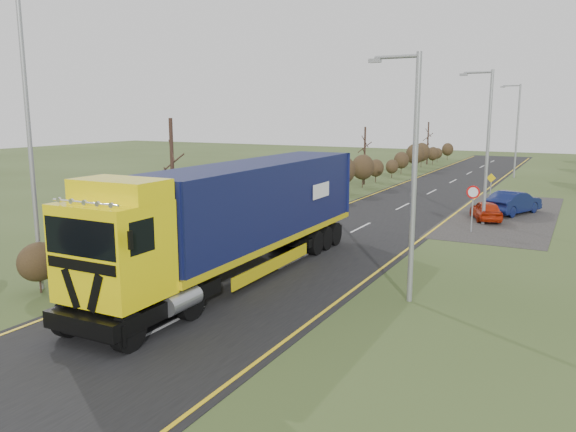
# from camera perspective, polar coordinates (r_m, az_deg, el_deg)

# --- Properties ---
(ground) EXTENTS (160.00, 160.00, 0.00)m
(ground) POSITION_cam_1_polar(r_m,az_deg,el_deg) (20.86, -4.42, -7.15)
(ground) COLOR #35461E
(ground) RESTS_ON ground
(road) EXTENTS (8.00, 120.00, 0.02)m
(road) POSITION_cam_1_polar(r_m,az_deg,el_deg) (29.49, 6.02, -1.90)
(road) COLOR black
(road) RESTS_ON ground
(layby) EXTENTS (6.00, 18.00, 0.02)m
(layby) POSITION_cam_1_polar(r_m,az_deg,el_deg) (37.52, 21.13, 0.13)
(layby) COLOR #292624
(layby) RESTS_ON ground
(lane_markings) EXTENTS (7.52, 116.00, 0.01)m
(lane_markings) POSITION_cam_1_polar(r_m,az_deg,el_deg) (29.21, 5.80, -1.97)
(lane_markings) COLOR yellow
(lane_markings) RESTS_ON road
(hedgerow) EXTENTS (2.24, 102.04, 6.05)m
(hedgerow) POSITION_cam_1_polar(r_m,az_deg,el_deg) (30.14, -6.08, 1.48)
(hedgerow) COLOR black
(hedgerow) RESTS_ON ground
(lorry) EXTENTS (3.12, 16.09, 4.48)m
(lorry) POSITION_cam_1_polar(r_m,az_deg,el_deg) (21.49, -4.89, 0.35)
(lorry) COLOR black
(lorry) RESTS_ON ground
(car_red_hatchback) EXTENTS (2.50, 3.68, 1.16)m
(car_red_hatchback) POSITION_cam_1_polar(r_m,az_deg,el_deg) (35.18, 19.47, 0.52)
(car_red_hatchback) COLOR #AE2308
(car_red_hatchback) RESTS_ON ground
(car_blue_sedan) EXTENTS (3.12, 4.66, 1.45)m
(car_blue_sedan) POSITION_cam_1_polar(r_m,az_deg,el_deg) (37.92, 21.94, 1.27)
(car_blue_sedan) COLOR #0A123B
(car_blue_sedan) RESTS_ON ground
(streetlight_near) EXTENTS (1.75, 0.18, 8.19)m
(streetlight_near) POSITION_cam_1_polar(r_m,az_deg,el_deg) (18.79, 12.46, 4.69)
(streetlight_near) COLOR gray
(streetlight_near) RESTS_ON ground
(streetlight_mid) EXTENTS (1.84, 0.18, 8.61)m
(streetlight_mid) POSITION_cam_1_polar(r_m,az_deg,el_deg) (33.45, 19.49, 7.20)
(streetlight_mid) COLOR gray
(streetlight_mid) RESTS_ON ground
(streetlight_far) EXTENTS (1.91, 0.18, 8.96)m
(streetlight_far) POSITION_cam_1_polar(r_m,az_deg,el_deg) (59.08, 22.18, 8.41)
(streetlight_far) COLOR gray
(streetlight_far) RESTS_ON ground
(left_pole) EXTENTS (0.16, 0.16, 10.98)m
(left_pole) POSITION_cam_1_polar(r_m,az_deg,el_deg) (21.52, -24.80, 7.35)
(left_pole) COLOR gray
(left_pole) RESTS_ON ground
(speed_sign) EXTENTS (0.69, 0.10, 2.51)m
(speed_sign) POSITION_cam_1_polar(r_m,az_deg,el_deg) (31.20, 18.26, 1.61)
(speed_sign) COLOR gray
(speed_sign) RESTS_ON ground
(warning_board) EXTENTS (0.69, 0.11, 1.80)m
(warning_board) POSITION_cam_1_polar(r_m,az_deg,el_deg) (44.82, 19.92, 3.18)
(warning_board) COLOR gray
(warning_board) RESTS_ON ground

